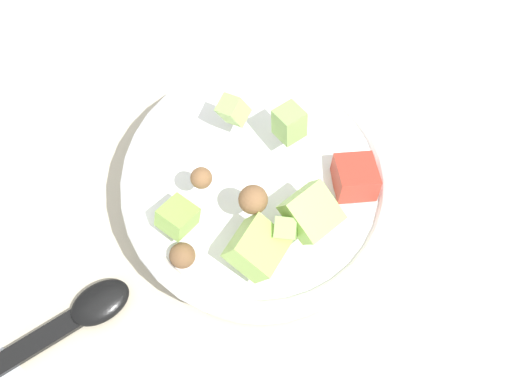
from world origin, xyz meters
TOP-DOWN VIEW (x-y plane):
  - ground_plane at (0.00, 0.00)m, footprint 2.40×2.40m
  - placemat at (0.00, 0.00)m, footprint 0.50×0.34m
  - salad_bowl at (-0.01, -0.01)m, footprint 0.24×0.24m
  - serving_spoon at (-0.20, 0.03)m, footprint 0.19×0.07m

SIDE VIEW (x-z plane):
  - ground_plane at x=0.00m, z-range 0.00..0.00m
  - placemat at x=0.00m, z-range 0.00..0.01m
  - serving_spoon at x=-0.20m, z-range 0.00..0.02m
  - salad_bowl at x=-0.01m, z-range -0.02..0.11m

